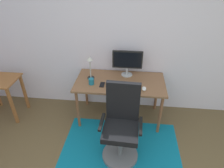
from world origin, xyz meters
TOP-DOWN VIEW (x-y plane):
  - wall_back at (0.00, 2.20)m, footprint 6.00×0.10m
  - area_rug at (0.13, 1.06)m, footprint 1.68×1.20m
  - desk at (0.06, 1.78)m, footprint 1.38×0.71m
  - monitor at (0.15, 1.99)m, footprint 0.47×0.18m
  - keyboard at (0.15, 1.58)m, footprint 0.43×0.13m
  - computer_mouse at (0.42, 1.58)m, footprint 0.06×0.10m
  - coffee_cup at (-0.37, 1.65)m, footprint 0.08×0.08m
  - cell_phone at (-0.20, 1.64)m, footprint 0.07×0.14m
  - desk_lamp at (-0.41, 1.82)m, footprint 0.11×0.11m
  - office_chair at (0.13, 1.02)m, footprint 0.54×0.49m
  - side_table at (-1.90, 1.65)m, footprint 0.62×0.48m

SIDE VIEW (x-z plane):
  - area_rug at x=0.13m, z-range 0.00..0.01m
  - office_chair at x=0.13m, z-range -0.08..1.01m
  - side_table at x=-1.90m, z-range 0.21..0.92m
  - desk at x=0.06m, z-range 0.29..1.02m
  - cell_phone at x=-0.20m, z-range 0.73..0.74m
  - keyboard at x=0.15m, z-range 0.73..0.74m
  - computer_mouse at x=0.42m, z-range 0.73..0.76m
  - coffee_cup at x=-0.37m, z-range 0.73..0.82m
  - desk_lamp at x=-0.41m, z-range 0.78..1.16m
  - monitor at x=0.15m, z-range 0.77..1.19m
  - wall_back at x=0.00m, z-range 0.00..2.60m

